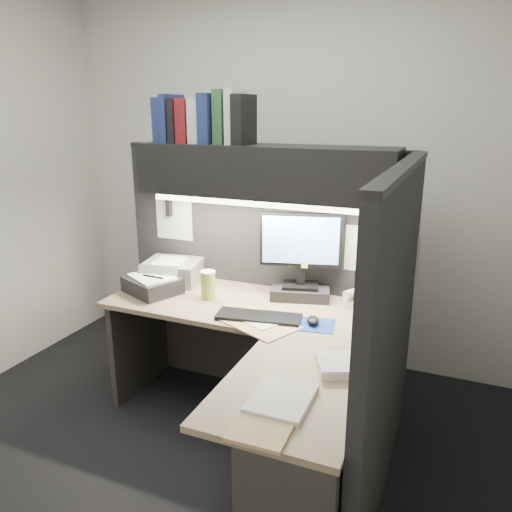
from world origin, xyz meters
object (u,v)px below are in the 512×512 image
at_px(desk, 263,408).
at_px(monitor, 301,265).
at_px(telephone, 369,301).
at_px(coffee_cup, 208,285).
at_px(keyboard, 259,317).
at_px(notebook_stack, 153,285).
at_px(printer, 173,271).
at_px(overhead_shelf, 264,171).

distance_m(desk, monitor, 0.93).
xyz_separation_m(telephone, coffee_cup, (-0.94, -0.22, 0.04)).
distance_m(desk, telephone, 0.91).
height_order(keyboard, telephone, telephone).
relative_size(monitor, notebook_stack, 1.65).
xyz_separation_m(printer, notebook_stack, (-0.01, -0.23, -0.02)).
bearing_deg(keyboard, desk, -74.71).
bearing_deg(notebook_stack, printer, 87.27).
relative_size(keyboard, telephone, 2.10).
relative_size(overhead_shelf, coffee_cup, 9.39).
distance_m(keyboard, coffee_cup, 0.45).
bearing_deg(desk, monitor, 95.07).
xyz_separation_m(monitor, keyboard, (-0.11, -0.40, -0.20)).
relative_size(monitor, printer, 1.48).
bearing_deg(desk, keyboard, 115.10).
relative_size(overhead_shelf, printer, 4.29).
bearing_deg(printer, keyboard, -35.45).
bearing_deg(monitor, printer, 168.05).
height_order(desk, keyboard, keyboard).
distance_m(monitor, coffee_cup, 0.58).
bearing_deg(overhead_shelf, printer, -178.62).
xyz_separation_m(overhead_shelf, monitor, (0.23, 0.03, -0.56)).
bearing_deg(printer, desk, -48.66).
bearing_deg(coffee_cup, keyboard, -22.79).
bearing_deg(telephone, monitor, -148.42).
bearing_deg(coffee_cup, notebook_stack, -173.10).
bearing_deg(desk, telephone, 65.48).
height_order(desk, telephone, telephone).
height_order(telephone, coffee_cup, coffee_cup).
height_order(monitor, coffee_cup, monitor).
relative_size(desk, telephone, 7.60).
relative_size(monitor, telephone, 2.39).
xyz_separation_m(keyboard, telephone, (0.53, 0.39, 0.03)).
distance_m(monitor, printer, 0.89).
bearing_deg(keyboard, printer, 145.66).
distance_m(monitor, notebook_stack, 0.95).
bearing_deg(notebook_stack, monitor, 16.93).
bearing_deg(keyboard, monitor, 64.64).
height_order(overhead_shelf, telephone, overhead_shelf).
height_order(desk, notebook_stack, notebook_stack).
bearing_deg(desk, coffee_cup, 136.60).
bearing_deg(overhead_shelf, desk, -68.21).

